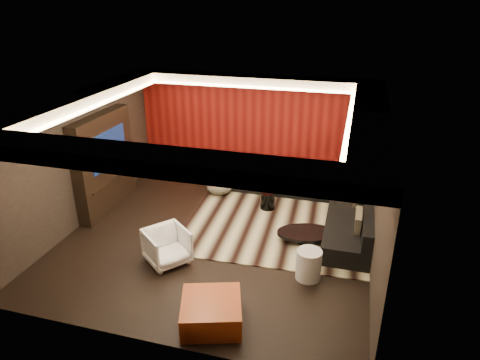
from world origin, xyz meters
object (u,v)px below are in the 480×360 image
(coffee_table, at_px, (306,236))
(white_side_table, at_px, (309,265))
(sectional_sofa, at_px, (314,197))
(armchair, at_px, (167,246))
(drum_stool, at_px, (268,201))
(orange_ottoman, at_px, (211,312))

(coffee_table, bearing_deg, white_side_table, -80.98)
(sectional_sofa, bearing_deg, armchair, -128.42)
(drum_stool, height_order, sectional_sofa, sectional_sofa)
(orange_ottoman, bearing_deg, white_side_table, 49.83)
(coffee_table, distance_m, sectional_sofa, 1.56)
(orange_ottoman, height_order, armchair, armchair)
(armchair, height_order, sectional_sofa, sectional_sofa)
(white_side_table, distance_m, armchair, 2.57)
(orange_ottoman, height_order, sectional_sofa, sectional_sofa)
(drum_stool, relative_size, orange_ottoman, 0.44)
(coffee_table, xyz_separation_m, armchair, (-2.37, -1.41, 0.22))
(coffee_table, relative_size, drum_stool, 2.99)
(sectional_sofa, bearing_deg, white_side_table, -85.54)
(orange_ottoman, xyz_separation_m, sectional_sofa, (1.05, 4.25, 0.07))
(coffee_table, relative_size, armchair, 1.60)
(armchair, bearing_deg, white_side_table, -45.50)
(drum_stool, distance_m, sectional_sofa, 1.09)
(coffee_table, bearing_deg, armchair, -149.35)
(white_side_table, height_order, armchair, armchair)
(drum_stool, xyz_separation_m, white_side_table, (1.23, -2.35, 0.06))
(orange_ottoman, distance_m, sectional_sofa, 4.38)
(drum_stool, bearing_deg, sectional_sofa, 21.50)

